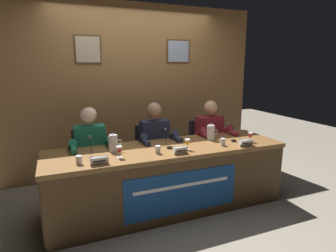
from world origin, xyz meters
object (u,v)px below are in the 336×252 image
object	(u,v)px
panelist_left	(91,149)
water_pitcher_left_side	(113,143)
conference_table	(171,169)
chair_center	(152,158)
microphone_left	(92,151)
nameplate_right	(246,143)
nameplate_left	(99,161)
juice_glass_left	(119,150)
water_cup_left	(79,160)
chair_right	(204,151)
water_pitcher_right_side	(211,133)
panelist_right	(212,136)
chair_left	(91,166)
water_cup_center	(158,150)
microphone_right	(232,135)
microphone_center	(168,141)
nameplate_center	(181,150)
water_cup_right	(223,142)
panelist_center	(157,142)
juice_glass_center	(187,142)
juice_glass_right	(250,135)

from	to	relation	value
panelist_left	water_pitcher_left_side	world-z (taller)	panelist_left
conference_table	chair_center	distance (m)	0.70
microphone_left	nameplate_right	bearing A→B (deg)	-8.05
nameplate_left	water_pitcher_left_side	size ratio (longest dim) A/B	0.83
juice_glass_left	water_cup_left	world-z (taller)	juice_glass_left
chair_right	water_pitcher_right_side	world-z (taller)	water_pitcher_right_side
panelist_left	nameplate_left	xyz separation A→B (m)	(-0.01, -0.70, 0.09)
conference_table	panelist_right	bearing A→B (deg)	31.00
chair_center	chair_right	xyz separation A→B (m)	(0.83, 0.00, 0.00)
chair_left	nameplate_left	bearing A→B (deg)	-90.41
water_cup_center	water_pitcher_left_side	bearing A→B (deg)	150.23
conference_table	water_cup_left	xyz separation A→B (m)	(-1.02, -0.11, 0.28)
chair_right	water_pitcher_left_side	bearing A→B (deg)	-159.85
microphone_right	microphone_left	bearing A→B (deg)	-179.20
microphone_left	microphone_center	xyz separation A→B (m)	(0.87, 0.05, 0.00)
chair_right	water_pitcher_right_side	distance (m)	0.68
chair_left	water_pitcher_left_side	size ratio (longest dim) A/B	4.24
chair_center	microphone_center	world-z (taller)	microphone_center
chair_left	nameplate_center	distance (m)	1.29
chair_center	water_cup_right	world-z (taller)	chair_center
panelist_center	water_cup_center	size ratio (longest dim) A/B	14.34
nameplate_right	microphone_right	bearing A→B (deg)	93.17
microphone_left	juice_glass_center	world-z (taller)	microphone_left
chair_right	nameplate_center	bearing A→B (deg)	-132.17
water_cup_center	panelist_right	xyz separation A→B (m)	(1.03, 0.58, -0.08)
nameplate_left	water_pitcher_left_side	world-z (taller)	water_pitcher_left_side
chair_left	chair_center	xyz separation A→B (m)	(0.83, 0.00, 0.00)
chair_right	water_pitcher_left_side	distance (m)	1.61
water_cup_right	water_cup_center	bearing A→B (deg)	179.75
microphone_left	water_cup_right	bearing A→B (deg)	-4.55
chair_center	water_pitcher_left_side	world-z (taller)	water_pitcher_left_side
chair_center	water_pitcher_left_side	bearing A→B (deg)	-139.53
nameplate_center	nameplate_right	size ratio (longest dim) A/B	0.85
nameplate_center	juice_glass_right	size ratio (longest dim) A/B	1.26
water_cup_left	panelist_center	size ratio (longest dim) A/B	0.07
juice_glass_left	chair_right	distance (m)	1.69
water_cup_center	water_pitcher_right_side	size ratio (longest dim) A/B	0.40
conference_table	chair_left	bearing A→B (deg)	139.96
nameplate_left	juice_glass_center	distance (m)	1.00
nameplate_center	juice_glass_center	xyz separation A→B (m)	(0.13, 0.10, 0.05)
conference_table	water_cup_left	bearing A→B (deg)	-173.73
juice_glass_center	microphone_center	bearing A→B (deg)	136.00
water_cup_left	conference_table	bearing A→B (deg)	6.27
panelist_center	nameplate_right	distance (m)	1.13
juice_glass_right	microphone_right	world-z (taller)	microphone_right
microphone_center	panelist_right	xyz separation A→B (m)	(0.84, 0.42, -0.12)
microphone_center	microphone_right	size ratio (longest dim) A/B	1.00
nameplate_left	chair_center	size ratio (longest dim) A/B	0.20
panelist_left	water_cup_right	distance (m)	1.57
water_cup_center	water_cup_right	distance (m)	0.82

